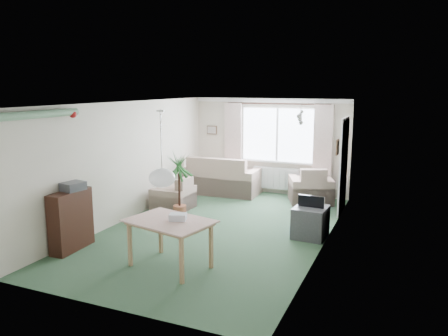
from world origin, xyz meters
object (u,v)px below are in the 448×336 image
at_px(armchair_left, 173,193).
at_px(pet_bed, 308,231).
at_px(armchair_corner, 311,184).
at_px(coffee_table, 238,187).
at_px(bookshelf, 71,220).
at_px(dining_table, 170,244).
at_px(tv_cube, 310,222).
at_px(houseplant, 179,185).
at_px(sofa, 222,174).

relative_size(armchair_left, pet_bed, 1.19).
height_order(armchair_corner, coffee_table, armchair_corner).
xyz_separation_m(coffee_table, bookshelf, (-1.18, -4.62, 0.31)).
bearing_deg(coffee_table, pet_bed, -45.54).
xyz_separation_m(armchair_left, coffee_table, (0.84, 1.81, -0.17)).
bearing_deg(armchair_left, dining_table, 29.30).
distance_m(bookshelf, dining_table, 1.89).
xyz_separation_m(dining_table, pet_bed, (1.61, 2.25, -0.29)).
distance_m(armchair_corner, tv_cube, 2.48).
distance_m(dining_table, tv_cube, 2.72).
bearing_deg(tv_cube, houseplant, -179.24).
bearing_deg(armchair_corner, coffee_table, -22.18).
bearing_deg(tv_cube, armchair_left, 172.28).
bearing_deg(coffee_table, bookshelf, -104.29).
relative_size(coffee_table, tv_cube, 1.36).
height_order(bookshelf, dining_table, bookshelf).
bearing_deg(pet_bed, bookshelf, -147.04).
xyz_separation_m(sofa, dining_table, (1.14, -4.61, -0.12)).
xyz_separation_m(armchair_left, bookshelf, (-0.34, -2.81, 0.14)).
xyz_separation_m(houseplant, dining_table, (1.10, -2.29, -0.32)).
xyz_separation_m(bookshelf, tv_cube, (3.54, 2.17, -0.22)).
height_order(sofa, armchair_left, sofa).
relative_size(armchair_left, houseplant, 0.59).
bearing_deg(coffee_table, tv_cube, -46.04).
height_order(bookshelf, tv_cube, bookshelf).
relative_size(sofa, pet_bed, 2.81).
distance_m(sofa, pet_bed, 3.65).
bearing_deg(dining_table, armchair_corner, 76.03).
relative_size(sofa, dining_table, 1.67).
relative_size(armchair_left, bookshelf, 0.81).
distance_m(armchair_left, pet_bed, 3.21).
relative_size(coffee_table, houseplant, 0.62).
bearing_deg(coffee_table, dining_table, -81.32).
bearing_deg(houseplant, sofa, 90.94).
bearing_deg(bookshelf, houseplant, 68.88).
bearing_deg(armchair_corner, dining_table, 54.63).
height_order(armchair_left, coffee_table, armchair_left).
height_order(armchair_corner, dining_table, armchair_corner).
bearing_deg(pet_bed, armchair_corner, 101.40).
distance_m(sofa, dining_table, 4.75).
height_order(armchair_corner, houseplant, houseplant).
xyz_separation_m(sofa, armchair_left, (-0.40, -1.81, -0.11)).
bearing_deg(armchair_left, tv_cube, 79.14).
xyz_separation_m(coffee_table, pet_bed, (2.31, -2.36, -0.12)).
height_order(houseplant, pet_bed, houseplant).
height_order(coffee_table, tv_cube, tv_cube).
distance_m(sofa, houseplant, 2.32).
distance_m(dining_table, pet_bed, 2.78).
xyz_separation_m(armchair_corner, bookshelf, (-3.02, -4.60, 0.08)).
xyz_separation_m(coffee_table, dining_table, (0.70, -4.61, 0.17)).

